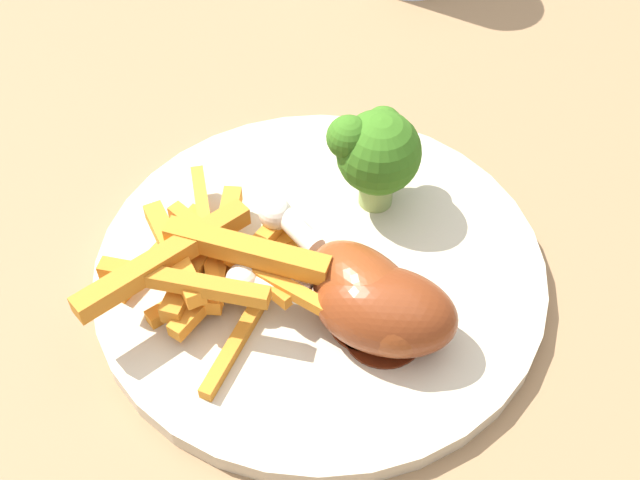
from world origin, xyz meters
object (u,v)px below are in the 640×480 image
at_px(broccoli_floret_front, 376,150).
at_px(carrot_fries_pile, 214,263).
at_px(dinner_plate, 320,270).
at_px(chicken_drumstick_far, 376,309).
at_px(chicken_drumstick_near, 362,292).
at_px(dining_table, 304,451).

xyz_separation_m(broccoli_floret_front, carrot_fries_pile, (0.05, -0.10, -0.02)).
xyz_separation_m(dinner_plate, chicken_drumstick_far, (0.05, 0.02, 0.03)).
distance_m(chicken_drumstick_near, chicken_drumstick_far, 0.01).
bearing_deg(chicken_drumstick_near, chicken_drumstick_far, 22.50).
distance_m(dining_table, broccoli_floret_front, 0.20).
xyz_separation_m(dining_table, chicken_drumstick_near, (-0.01, 0.04, 0.14)).
xyz_separation_m(dinner_plate, chicken_drumstick_near, (0.04, 0.01, 0.03)).
bearing_deg(dining_table, carrot_fries_pile, -142.77).
distance_m(broccoli_floret_front, chicken_drumstick_near, 0.09).
distance_m(dinner_plate, broccoli_floret_front, 0.08).
relative_size(dining_table, chicken_drumstick_far, 7.75).
relative_size(carrot_fries_pile, chicken_drumstick_near, 1.20).
height_order(dinner_plate, carrot_fries_pile, carrot_fries_pile).
relative_size(broccoli_floret_front, carrot_fries_pile, 0.44).
xyz_separation_m(dining_table, chicken_drumstick_far, (-0.00, 0.04, 0.14)).
height_order(dining_table, chicken_drumstick_near, chicken_drumstick_near).
bearing_deg(dining_table, chicken_drumstick_far, 93.83).
bearing_deg(broccoli_floret_front, dinner_plate, -43.51).
relative_size(dinner_plate, chicken_drumstick_far, 2.10).
height_order(broccoli_floret_front, carrot_fries_pile, broccoli_floret_front).
height_order(dining_table, broccoli_floret_front, broccoli_floret_front).
xyz_separation_m(chicken_drumstick_near, chicken_drumstick_far, (0.01, 0.00, -0.00)).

